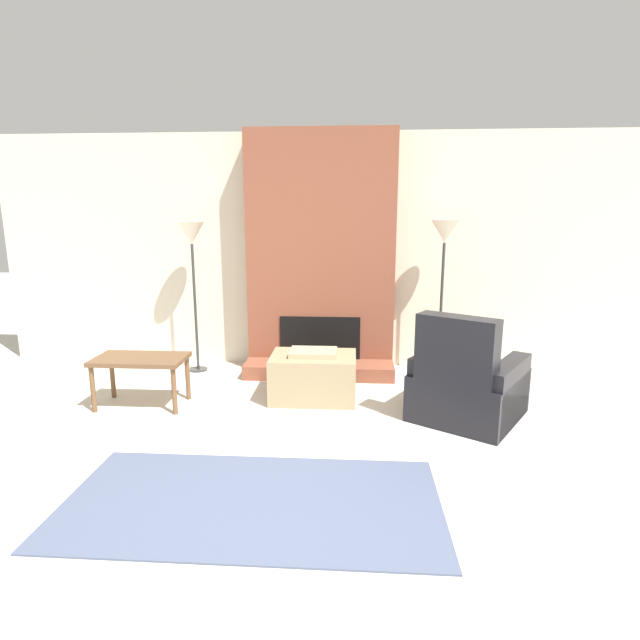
# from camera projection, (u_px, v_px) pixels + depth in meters

# --- Properties ---
(ground_plane) EXTENTS (24.00, 24.00, 0.00)m
(ground_plane) POSITION_uv_depth(u_px,v_px,m) (281.00, 555.00, 2.58)
(ground_plane) COLOR beige
(wall_back) EXTENTS (7.43, 0.06, 2.60)m
(wall_back) POSITION_uv_depth(u_px,v_px,m) (322.00, 252.00, 5.64)
(wall_back) COLOR beige
(wall_back) RESTS_ON ground_plane
(fireplace) EXTENTS (1.61, 0.69, 2.60)m
(fireplace) POSITION_uv_depth(u_px,v_px,m) (321.00, 262.00, 5.46)
(fireplace) COLOR brown
(fireplace) RESTS_ON ground_plane
(ottoman) EXTENTS (0.80, 0.56, 0.48)m
(ottoman) POSITION_uv_depth(u_px,v_px,m) (313.00, 376.00, 4.72)
(ottoman) COLOR #998460
(ottoman) RESTS_ON ground_plane
(armchair) EXTENTS (1.15, 1.17, 0.94)m
(armchair) POSITION_uv_depth(u_px,v_px,m) (466.00, 388.00, 4.24)
(armchair) COLOR black
(armchair) RESTS_ON ground_plane
(side_table) EXTENTS (0.81, 0.44, 0.46)m
(side_table) POSITION_uv_depth(u_px,v_px,m) (140.00, 364.00, 4.51)
(side_table) COLOR brown
(side_table) RESTS_ON ground_plane
(floor_lamp_left) EXTENTS (0.29, 0.29, 1.65)m
(floor_lamp_left) POSITION_uv_depth(u_px,v_px,m) (192.00, 242.00, 5.33)
(floor_lamp_left) COLOR #333333
(floor_lamp_left) RESTS_ON ground_plane
(floor_lamp_right) EXTENTS (0.29, 0.29, 1.67)m
(floor_lamp_right) POSITION_uv_depth(u_px,v_px,m) (444.00, 241.00, 5.15)
(floor_lamp_right) COLOR #333333
(floor_lamp_right) RESTS_ON ground_plane
(area_rug) EXTENTS (2.29, 1.13, 0.01)m
(area_rug) POSITION_uv_depth(u_px,v_px,m) (252.00, 502.00, 3.04)
(area_rug) COLOR #4C5670
(area_rug) RESTS_ON ground_plane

